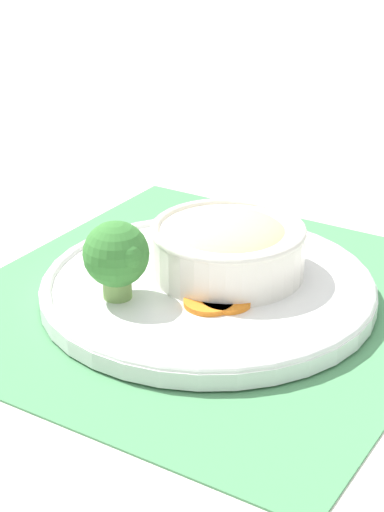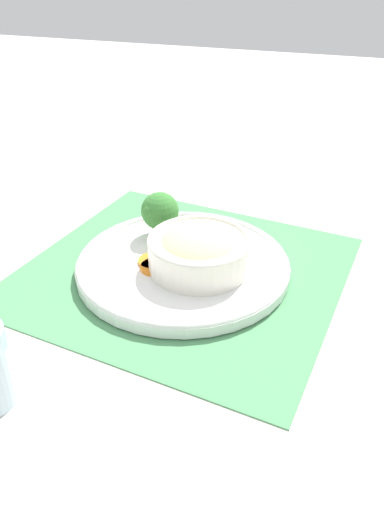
# 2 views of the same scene
# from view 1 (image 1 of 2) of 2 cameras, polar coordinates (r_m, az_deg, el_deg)

# --- Properties ---
(ground_plane) EXTENTS (4.00, 4.00, 0.00)m
(ground_plane) POSITION_cam_1_polar(r_m,az_deg,el_deg) (0.85, 1.06, -2.99)
(ground_plane) COLOR beige
(placemat) EXTENTS (0.49, 0.51, 0.00)m
(placemat) POSITION_cam_1_polar(r_m,az_deg,el_deg) (0.85, 1.06, -2.88)
(placemat) COLOR #4C8C59
(placemat) RESTS_ON ground_plane
(plate) EXTENTS (0.33, 0.33, 0.02)m
(plate) POSITION_cam_1_polar(r_m,az_deg,el_deg) (0.84, 1.07, -2.08)
(plate) COLOR white
(plate) RESTS_ON placemat
(bowl) EXTENTS (0.15, 0.15, 0.06)m
(bowl) POSITION_cam_1_polar(r_m,az_deg,el_deg) (0.85, 2.41, 0.74)
(bowl) COLOR silver
(bowl) RESTS_ON plate
(broccoli_floret) EXTENTS (0.06, 0.06, 0.08)m
(broccoli_floret) POSITION_cam_1_polar(r_m,az_deg,el_deg) (0.79, -5.07, 0.04)
(broccoli_floret) COLOR #759E51
(broccoli_floret) RESTS_ON plate
(carrot_slice_near) EXTENTS (0.05, 0.05, 0.01)m
(carrot_slice_near) POSITION_cam_1_polar(r_m,az_deg,el_deg) (0.80, 1.14, -3.11)
(carrot_slice_near) COLOR orange
(carrot_slice_near) RESTS_ON plate
(carrot_slice_middle) EXTENTS (0.05, 0.05, 0.01)m
(carrot_slice_middle) POSITION_cam_1_polar(r_m,az_deg,el_deg) (0.80, 2.31, -3.00)
(carrot_slice_middle) COLOR orange
(carrot_slice_middle) RESTS_ON plate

